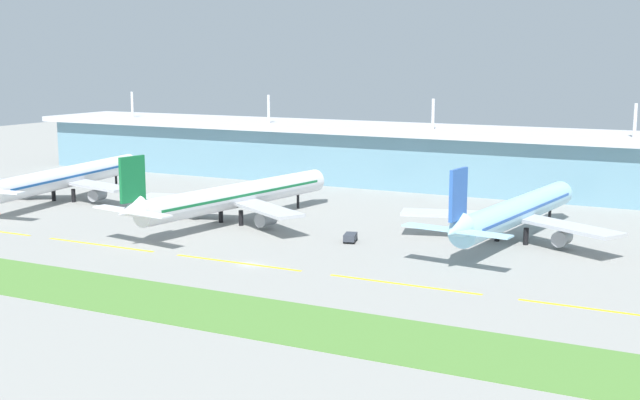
{
  "coord_description": "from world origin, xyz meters",
  "views": [
    {
      "loc": [
        81.05,
        -130.14,
        38.63
      ],
      "look_at": [
        -2.6,
        34.3,
        7.0
      ],
      "focal_mm": 46.53,
      "sensor_mm": 36.0,
      "label": 1
    }
  ],
  "objects_px": {
    "pushback_tug": "(350,237)",
    "airliner_near_middle": "(235,196)",
    "airliner_nearest": "(66,177)",
    "airliner_far_middle": "(515,212)"
  },
  "relations": [
    {
      "from": "airliner_nearest",
      "to": "airliner_near_middle",
      "type": "distance_m",
      "value": 58.59
    },
    {
      "from": "airliner_nearest",
      "to": "airliner_near_middle",
      "type": "bearing_deg",
      "value": -5.5
    },
    {
      "from": "pushback_tug",
      "to": "airliner_near_middle",
      "type": "bearing_deg",
      "value": 168.9
    },
    {
      "from": "airliner_far_middle",
      "to": "pushback_tug",
      "type": "xyz_separation_m",
      "value": [
        -30.88,
        -16.31,
        -5.35
      ]
    },
    {
      "from": "airliner_nearest",
      "to": "pushback_tug",
      "type": "distance_m",
      "value": 92.43
    },
    {
      "from": "airliner_near_middle",
      "to": "airliner_nearest",
      "type": "bearing_deg",
      "value": 174.5
    },
    {
      "from": "airliner_near_middle",
      "to": "airliner_far_middle",
      "type": "relative_size",
      "value": 1.06
    },
    {
      "from": "airliner_far_middle",
      "to": "airliner_nearest",
      "type": "bearing_deg",
      "value": -178.04
    },
    {
      "from": "airliner_nearest",
      "to": "airliner_far_middle",
      "type": "distance_m",
      "value": 122.43
    },
    {
      "from": "airliner_nearest",
      "to": "airliner_far_middle",
      "type": "xyz_separation_m",
      "value": [
        122.36,
        4.19,
        -0.0
      ]
    }
  ]
}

